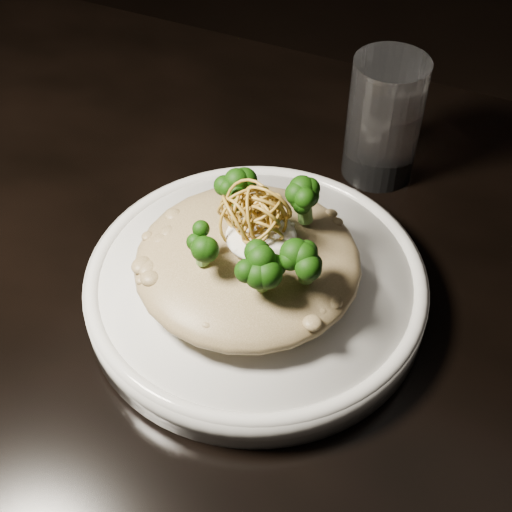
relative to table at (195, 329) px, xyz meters
The scene contains 7 objects.
table is the anchor object (origin of this frame).
plate 0.12m from the table, ahead, with size 0.29×0.29×0.03m, color white.
risotto 0.15m from the table, ahead, with size 0.19×0.19×0.04m, color brown.
broccoli 0.19m from the table, ahead, with size 0.15×0.15×0.05m, color black, non-canonical shape.
cheese 0.18m from the table, ahead, with size 0.06×0.06×0.02m, color white.
shallots 0.20m from the table, ahead, with size 0.06×0.06×0.04m, color olive, non-canonical shape.
drinking_glass 0.28m from the table, 62.16° to the left, with size 0.07×0.07×0.13m, color white.
Camera 1 is at (0.24, -0.37, 1.24)m, focal length 50.00 mm.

